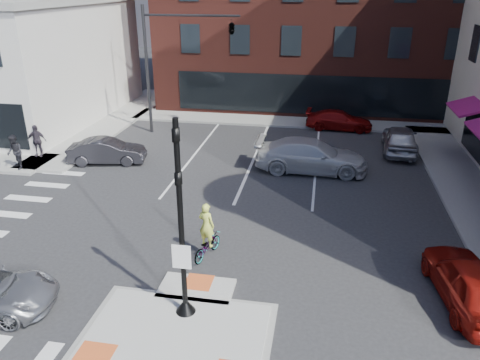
% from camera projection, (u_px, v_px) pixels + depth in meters
% --- Properties ---
extents(ground, '(120.00, 120.00, 0.00)m').
position_uv_depth(ground, '(182.00, 323.00, 13.74)').
color(ground, '#28282B').
rests_on(ground, ground).
extents(refuge_island, '(5.40, 4.65, 0.13)m').
position_uv_depth(refuge_island, '(180.00, 328.00, 13.48)').
color(refuge_island, gray).
rests_on(refuge_island, ground).
extents(sidewalk_nw, '(23.50, 20.50, 0.15)m').
position_uv_depth(sidewalk_nw, '(1.00, 135.00, 30.28)').
color(sidewalk_nw, gray).
rests_on(sidewalk_nw, ground).
extents(sidewalk_e, '(3.00, 24.00, 0.15)m').
position_uv_depth(sidewalk_e, '(478.00, 203.00, 21.01)').
color(sidewalk_e, gray).
rests_on(sidewalk_e, ground).
extents(sidewalk_n, '(26.00, 3.00, 0.15)m').
position_uv_depth(sidewalk_n, '(312.00, 122.00, 33.15)').
color(sidewalk_n, gray).
rests_on(sidewalk_n, ground).
extents(building_n, '(24.40, 18.40, 15.50)m').
position_uv_depth(building_n, '(322.00, 0.00, 39.18)').
color(building_n, '#522019').
rests_on(building_n, ground).
extents(building_far_left, '(10.00, 12.00, 10.00)m').
position_uv_depth(building_far_left, '(268.00, 18.00, 59.54)').
color(building_far_left, slate).
rests_on(building_far_left, ground).
extents(building_far_right, '(12.00, 12.00, 12.00)m').
position_uv_depth(building_far_right, '(372.00, 10.00, 58.85)').
color(building_far_right, brown).
rests_on(building_far_right, ground).
extents(signal_pole, '(0.60, 0.60, 5.98)m').
position_uv_depth(signal_pole, '(182.00, 247.00, 13.17)').
color(signal_pole, black).
rests_on(signal_pole, refuge_island).
extents(mast_arm_signal, '(6.10, 2.24, 8.00)m').
position_uv_depth(mast_arm_signal, '(208.00, 36.00, 28.18)').
color(mast_arm_signal, black).
rests_on(mast_arm_signal, ground).
extents(red_sedan, '(2.37, 4.69, 1.53)m').
position_uv_depth(red_sedan, '(471.00, 282.00, 14.32)').
color(red_sedan, maroon).
rests_on(red_sedan, ground).
extents(white_pickup, '(5.83, 2.38, 1.69)m').
position_uv_depth(white_pickup, '(311.00, 156.00, 24.50)').
color(white_pickup, silver).
rests_on(white_pickup, ground).
extents(bg_car_dark, '(4.35, 2.27, 1.37)m').
position_uv_depth(bg_car_dark, '(107.00, 151.00, 25.64)').
color(bg_car_dark, '#25252A').
rests_on(bg_car_dark, ground).
extents(bg_car_silver, '(2.21, 4.80, 1.60)m').
position_uv_depth(bg_car_silver, '(400.00, 139.00, 27.25)').
color(bg_car_silver, '#ADAEB4').
rests_on(bg_car_silver, ground).
extents(bg_car_red, '(4.49, 1.97, 1.28)m').
position_uv_depth(bg_car_red, '(339.00, 120.00, 31.56)').
color(bg_car_red, maroon).
rests_on(bg_car_red, ground).
extents(cyclist, '(1.07, 1.77, 2.13)m').
position_uv_depth(cyclist, '(207.00, 239.00, 16.81)').
color(cyclist, '#3F3F44').
rests_on(cyclist, ground).
extents(pedestrian_a, '(1.13, 1.10, 1.83)m').
position_uv_depth(pedestrian_a, '(15.00, 152.00, 24.33)').
color(pedestrian_a, black).
rests_on(pedestrian_a, sidewalk_nw).
extents(pedestrian_b, '(1.12, 0.61, 1.81)m').
position_uv_depth(pedestrian_b, '(37.00, 141.00, 26.15)').
color(pedestrian_b, '#312B34').
rests_on(pedestrian_b, sidewalk_nw).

